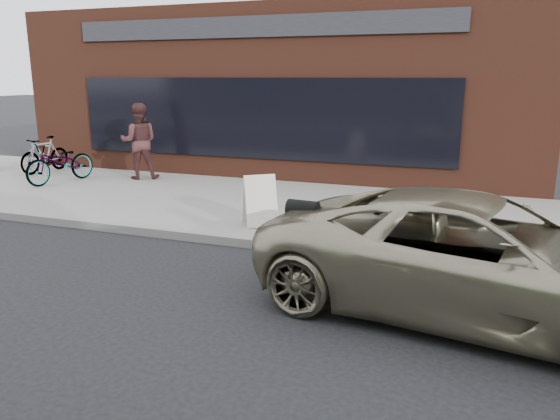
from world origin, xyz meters
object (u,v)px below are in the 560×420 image
Objects in this scene: minivan at (477,258)px; bicycle_front at (61,162)px; bicycle_rear at (45,155)px; cafe_patron_left at (139,141)px; motorcycle at (337,240)px; sandwich_sign at (260,200)px.

bicycle_front is at bearing 75.52° from minivan.
minivan is 12.49m from bicycle_rear.
cafe_patron_left reaches higher than bicycle_front.
motorcycle is at bearing 114.47° from cafe_patron_left.
motorcycle is at bearing -13.25° from bicycle_front.
cafe_patron_left is at bearing 147.84° from motorcycle.
minivan is 9.91m from cafe_patron_left.
sandwich_sign is (-3.68, 2.34, -0.11)m from minivan.
cafe_patron_left is at bearing 65.88° from minivan.
minivan is at bearing -14.98° from motorcycle.
cafe_patron_left reaches higher than minivan.
minivan is at bearing -12.33° from bicycle_front.
cafe_patron_left is (1.55, 1.13, 0.46)m from bicycle_front.
minivan is at bearing -20.10° from bicycle_rear.
bicycle_front reaches higher than bicycle_rear.
motorcycle is 0.39× the size of minivan.
bicycle_rear is (-11.30, 5.33, -0.07)m from minivan.
motorcycle is 1.04× the size of cafe_patron_left.
minivan is 4.37m from sandwich_sign.
sandwich_sign is at bearing -6.37° from bicycle_front.
bicycle_rear is at bearing 73.90° from minivan.
cafe_patron_left reaches higher than bicycle_rear.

